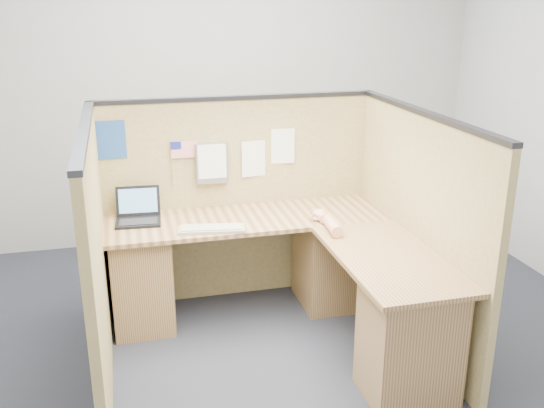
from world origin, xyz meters
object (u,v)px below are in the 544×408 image
object	(u,v)px
keyboard	(212,229)
mouse	(319,217)
l_desk	(287,282)
laptop	(138,213)

from	to	relation	value
keyboard	mouse	size ratio (longest dim) A/B	3.93
mouse	l_desk	bearing A→B (deg)	-143.90
l_desk	laptop	bearing A→B (deg)	150.93
keyboard	mouse	xyz separation A→B (m)	(0.75, 0.02, 0.01)
l_desk	laptop	size ratio (longest dim) A/B	6.18
laptop	keyboard	world-z (taller)	laptop
l_desk	laptop	world-z (taller)	laptop
keyboard	mouse	bearing A→B (deg)	10.73
laptop	l_desk	bearing A→B (deg)	-24.64
laptop	keyboard	size ratio (longest dim) A/B	0.70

